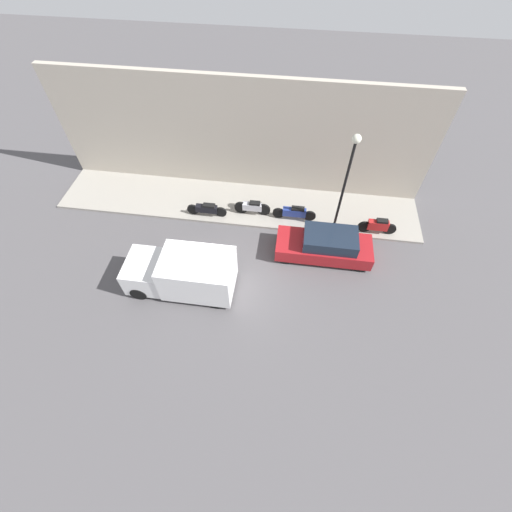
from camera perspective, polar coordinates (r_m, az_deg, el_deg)
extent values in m
plane|color=#514F51|center=(15.11, -6.32, -4.37)|extent=(60.00, 60.00, 0.00)
cube|color=gray|center=(18.21, -3.14, 8.76)|extent=(3.07, 18.51, 0.12)
cube|color=#B2A899|center=(17.75, -2.60, 19.28)|extent=(0.30, 18.51, 5.87)
cube|color=maroon|center=(15.84, 11.16, 1.39)|extent=(1.63, 4.28, 0.66)
cube|color=#192333|center=(15.40, 12.30, 2.77)|extent=(1.44, 2.35, 0.58)
cylinder|color=black|center=(15.45, 4.85, -0.37)|extent=(0.20, 0.62, 0.62)
cylinder|color=black|center=(16.35, 5.25, 3.46)|extent=(0.20, 0.62, 0.62)
cylinder|color=black|center=(15.82, 17.04, -1.65)|extent=(0.20, 0.62, 0.62)
cylinder|color=black|center=(16.69, 16.80, 2.17)|extent=(0.20, 0.62, 0.62)
cube|color=white|center=(14.19, -9.62, -2.91)|extent=(1.92, 2.91, 1.71)
cube|color=white|center=(15.09, -17.72, -2.44)|extent=(1.82, 1.57, 1.19)
cube|color=#192333|center=(14.92, -18.85, -1.58)|extent=(1.63, 0.86, 0.48)
cylinder|color=black|center=(15.11, -18.94, -5.84)|extent=(0.22, 0.71, 0.71)
cylinder|color=black|center=(15.93, -17.00, -0.89)|extent=(0.22, 0.71, 0.71)
cylinder|color=black|center=(14.17, -6.69, -7.65)|extent=(0.22, 0.71, 0.71)
cylinder|color=black|center=(15.03, -5.39, -2.26)|extent=(0.22, 0.71, 0.71)
cube|color=black|center=(17.37, -8.23, 7.80)|extent=(0.30, 1.07, 0.35)
cube|color=black|center=(17.18, -7.85, 8.33)|extent=(0.27, 0.59, 0.12)
cylinder|color=black|center=(17.65, -10.46, 7.66)|extent=(0.10, 0.57, 0.57)
cylinder|color=black|center=(17.31, -5.86, 7.30)|extent=(0.10, 0.57, 0.57)
cube|color=#B21E1E|center=(17.30, 19.65, 4.87)|extent=(0.30, 0.95, 0.48)
cube|color=black|center=(17.13, 20.34, 5.49)|extent=(0.27, 0.52, 0.12)
cylinder|color=black|center=(17.29, 17.61, 4.69)|extent=(0.10, 0.63, 0.63)
cylinder|color=black|center=(17.58, 21.33, 4.21)|extent=(0.10, 0.63, 0.63)
cube|color=#B7B7BF|center=(17.23, -0.63, 8.24)|extent=(0.30, 0.96, 0.37)
cube|color=black|center=(17.05, -0.19, 8.79)|extent=(0.27, 0.52, 0.12)
cylinder|color=black|center=(17.40, -2.49, 8.09)|extent=(0.10, 0.68, 0.68)
cylinder|color=black|center=(17.27, 1.26, 7.75)|extent=(0.10, 0.68, 0.68)
cube|color=navy|center=(17.10, 6.41, 7.28)|extent=(0.30, 1.15, 0.40)
cube|color=black|center=(16.92, 7.02, 7.84)|extent=(0.27, 0.62, 0.12)
cylinder|color=black|center=(17.21, 3.76, 7.19)|extent=(0.10, 0.58, 0.58)
cylinder|color=black|center=(17.23, 8.96, 6.63)|extent=(0.10, 0.58, 0.58)
cylinder|color=black|center=(15.67, 14.34, 10.62)|extent=(0.12, 0.12, 4.82)
sphere|color=silver|center=(14.20, 16.42, 18.22)|extent=(0.37, 0.37, 0.37)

